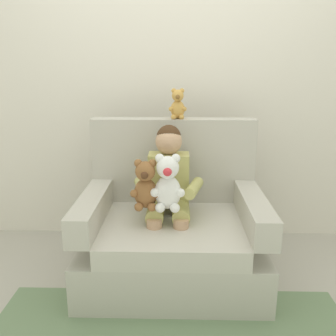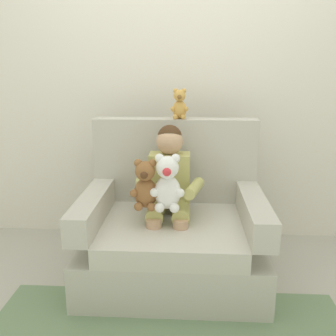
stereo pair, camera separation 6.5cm
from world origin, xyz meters
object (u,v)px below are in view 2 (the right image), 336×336
object	(u,v)px
armchair	(173,231)
plush_honey_on_backrest	(180,105)
seated_child	(169,184)
plush_white	(167,184)
plush_brown	(145,186)

from	to	relation	value
armchair	plush_honey_on_backrest	world-z (taller)	plush_honey_on_backrest
seated_child	plush_honey_on_backrest	size ratio (longest dim) A/B	3.99
plush_white	plush_brown	distance (m)	0.13
seated_child	plush_honey_on_backrest	world-z (taller)	plush_honey_on_backrest
seated_child	plush_brown	bearing A→B (deg)	-137.72
plush_brown	seated_child	bearing A→B (deg)	38.30
plush_white	plush_brown	bearing A→B (deg)	-170.81
plush_white	plush_honey_on_backrest	xyz separation A→B (m)	(0.06, 0.47, 0.42)
seated_child	plush_brown	distance (m)	0.21
plush_white	plush_brown	xyz separation A→B (m)	(-0.13, 0.01, -0.02)
seated_child	armchair	bearing A→B (deg)	-34.53
plush_brown	plush_white	bearing A→B (deg)	-17.09
seated_child	plush_brown	size ratio (longest dim) A/B	2.70
armchair	seated_child	world-z (taller)	armchair
plush_brown	plush_honey_on_backrest	world-z (taller)	plush_honey_on_backrest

